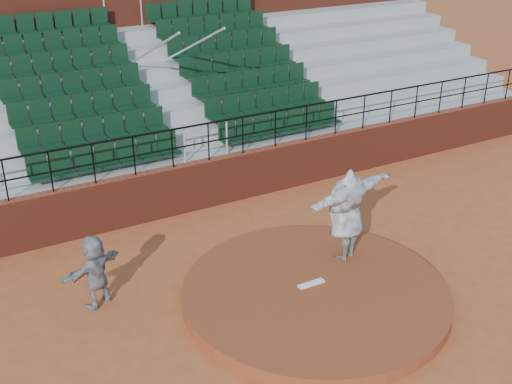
{
  "coord_description": "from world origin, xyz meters",
  "views": [
    {
      "loc": [
        -6.47,
        -9.07,
        7.64
      ],
      "look_at": [
        0.0,
        2.5,
        1.4
      ],
      "focal_mm": 45.0,
      "sensor_mm": 36.0,
      "label": 1
    }
  ],
  "objects": [
    {
      "name": "press_box_facade",
      "position": [
        0.0,
        12.6,
        3.55
      ],
      "size": [
        24.0,
        3.0,
        7.1
      ],
      "primitive_type": "cube",
      "color": "maroon",
      "rests_on": "ground"
    },
    {
      "name": "wall_railing",
      "position": [
        0.0,
        5.0,
        2.03
      ],
      "size": [
        24.04,
        0.05,
        1.03
      ],
      "color": "black",
      "rests_on": "boundary_wall"
    },
    {
      "name": "pitching_rubber",
      "position": [
        0.0,
        0.15,
        0.27
      ],
      "size": [
        0.6,
        0.15,
        0.03
      ],
      "primitive_type": "cube",
      "color": "white",
      "rests_on": "pitchers_mound"
    },
    {
      "name": "ground",
      "position": [
        0.0,
        0.0,
        0.0
      ],
      "size": [
        90.0,
        90.0,
        0.0
      ],
      "primitive_type": "plane",
      "color": "#A94F26",
      "rests_on": "ground"
    },
    {
      "name": "fielder",
      "position": [
        -3.95,
        2.0,
        0.78
      ],
      "size": [
        1.5,
        1.03,
        1.55
      ],
      "primitive_type": "imported",
      "rotation": [
        0.0,
        0.0,
        3.59
      ],
      "color": "black",
      "rests_on": "ground"
    },
    {
      "name": "pitchers_mound",
      "position": [
        0.0,
        0.0,
        0.12
      ],
      "size": [
        5.5,
        5.5,
        0.25
      ],
      "primitive_type": "cylinder",
      "color": "brown",
      "rests_on": "ground"
    },
    {
      "name": "seating_deck",
      "position": [
        0.0,
        8.64,
        1.45
      ],
      "size": [
        24.0,
        5.97,
        4.63
      ],
      "color": "#989893",
      "rests_on": "ground"
    },
    {
      "name": "boundary_wall",
      "position": [
        0.0,
        5.0,
        0.65
      ],
      "size": [
        24.0,
        0.3,
        1.3
      ],
      "primitive_type": "cube",
      "color": "maroon",
      "rests_on": "ground"
    },
    {
      "name": "pitcher",
      "position": [
        1.24,
        0.72,
        1.31
      ],
      "size": [
        2.7,
        1.32,
        2.12
      ],
      "primitive_type": "imported",
      "rotation": [
        0.0,
        0.0,
        3.38
      ],
      "color": "black",
      "rests_on": "pitchers_mound"
    }
  ]
}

